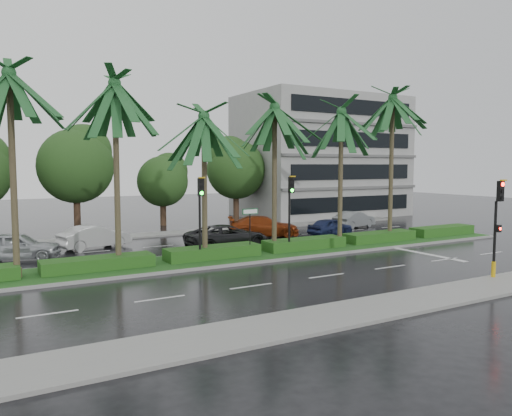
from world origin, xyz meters
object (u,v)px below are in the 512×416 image
street_sign (250,220)px  car_grey (354,220)px  car_darkgrey (227,236)px  car_red (264,226)px  signal_near (497,224)px  car_silver (16,246)px  signal_median_left (200,207)px  car_blue (330,227)px  car_white (95,237)px

street_sign → car_grey: 16.05m
car_darkgrey → car_red: bearing=-58.2°
signal_near → car_silver: 24.05m
signal_median_left → car_grey: bearing=24.7°
car_silver → signal_near: bearing=-113.0°
street_sign → car_grey: (14.02, 7.66, -1.44)m
signal_median_left → car_blue: size_ratio=1.16×
car_silver → car_darkgrey: car_silver is taller
signal_median_left → car_silver: (-8.15, 6.00, -2.23)m
street_sign → car_grey: street_sign is taller
car_white → car_darkgrey: 8.13m
car_darkgrey → car_red: car_red is taller
signal_median_left → street_sign: signal_median_left is taller
car_darkgrey → car_red: 5.49m
signal_near → car_red: bearing=96.8°
car_silver → car_red: car_silver is taller
car_darkgrey → car_grey: 14.06m
street_sign → car_silver: size_ratio=0.58×
street_sign → car_silver: (-11.15, 5.81, -1.35)m
car_darkgrey → car_blue: bearing=-85.5°
car_white → car_red: bearing=-109.5°
signal_near → car_grey: size_ratio=1.06×
signal_median_left → street_sign: (3.00, 0.18, -0.87)m
signal_near → car_blue: signal_near is taller
car_grey → signal_median_left: bearing=100.5°
signal_near → car_grey: signal_near is taller
car_silver → car_white: car_silver is taller
car_silver → signal_median_left: bearing=-108.5°
street_sign → car_silver: bearing=152.5°
car_grey → street_sign: bearing=104.4°
car_silver → car_white: bearing=-49.4°
signal_near → car_grey: (7.02, 17.53, -1.82)m
signal_near → car_blue: (2.50, 14.92, -1.86)m
signal_median_left → car_blue: 13.75m
signal_median_left → car_silver: 10.36m
signal_near → car_white: 22.32m
car_darkgrey → car_grey: bearing=-77.3°
car_red → car_white: bearing=109.1°
car_white → car_blue: bearing=-115.3°
signal_near → car_white: signal_near is taller
signal_median_left → car_blue: (12.50, 5.23, -2.36)m
car_blue → car_grey: car_grey is taller
signal_near → car_silver: bearing=139.2°
car_white → car_blue: size_ratio=1.16×
car_red → car_grey: car_red is taller
signal_median_left → car_darkgrey: size_ratio=0.83×
car_blue → car_silver: bearing=76.3°
car_blue → street_sign: bearing=106.4°
street_sign → car_silver: street_sign is taller
car_white → car_silver: bearing=96.7°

